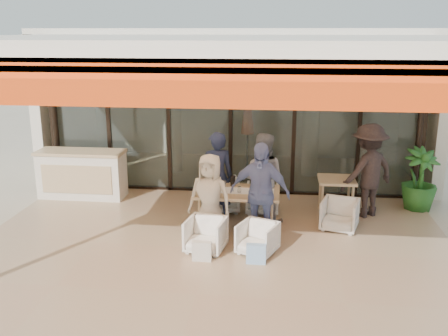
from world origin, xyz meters
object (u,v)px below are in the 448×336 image
Objects in this scene: host_counter at (82,174)px; diner_periwinkle at (260,193)px; chair_far_left at (220,193)px; side_table at (337,184)px; chair_far_right at (262,197)px; potted_palm at (419,180)px; diner_grey at (262,178)px; diner_navy at (217,177)px; diner_cream at (210,198)px; standing_woman at (368,171)px; chair_near_left at (206,233)px; dining_table at (236,194)px; side_chair at (340,213)px; chair_near_right at (258,237)px.

diner_periwinkle reaches higher than host_counter.
chair_far_left is 0.99× the size of side_table.
potted_palm reaches higher than chair_far_right.
diner_grey is at bearing -161.56° from potted_palm.
side_table reaches higher than chair_far_left.
diner_navy is 1.36× the size of potted_palm.
diner_cream is 0.83× the size of standing_woman.
chair_far_right is 2.08m from chair_near_left.
chair_far_left is 0.43× the size of diner_navy.
potted_palm is at bearing 22.74° from dining_table.
side_chair is (1.41, -0.23, -0.54)m from diner_grey.
dining_table is 0.64m from diner_grey.
dining_table is 1.12m from chair_near_right.
diner_navy is 0.84m from diner_grey.
diner_cream is at bearing -147.86° from side_table.
host_counter is 2.87× the size of chair_far_right.
diner_periwinkle is (0.43, -0.46, 0.18)m from dining_table.
dining_table reaches higher than side_chair.
chair_far_right reaches higher than chair_near_right.
side_chair is at bearing 6.51° from dining_table.
side_chair is (2.25, 1.17, 0.01)m from chair_near_left.
chair_near_right is 1.51m from diner_grey.
dining_table is 0.88× the size of diner_navy.
dining_table reaches higher than chair_near_right.
potted_palm is (3.08, 2.43, 0.34)m from chair_near_right.
host_counter is at bearing 170.35° from chair_near_right.
diner_grey is at bearing -173.76° from side_chair.
standing_woman reaches higher than chair_near_left.
diner_periwinkle is at bearing 115.10° from diner_navy.
chair_far_right is (0.84, 0.00, -0.05)m from chair_far_left.
diner_navy is 0.94× the size of standing_woman.
diner_periwinkle is at bearing 11.38° from diner_cream.
host_counter is at bearing -21.19° from chair_far_left.
chair_near_right is 1.83m from side_chair.
diner_cream reaches higher than host_counter.
chair_near_left is at bearing 72.07° from diner_navy.
standing_woman is at bearing 1.39° from side_table.
side_chair is (2.25, 0.67, -0.44)m from diner_cream.
standing_woman is at bearing 168.25° from chair_far_left.
side_chair is (1.84, 0.21, -0.37)m from dining_table.
diner_periwinkle is (0.00, -0.90, 0.01)m from diner_grey.
side_table reaches higher than chair_near_right.
diner_periwinkle is 2.45m from standing_woman.
diner_navy reaches higher than chair_near_right.
chair_near_right is 3.94m from potted_palm.
chair_near_left reaches higher than chair_near_right.
diner_periwinkle reaches higher than diner_grey.
diner_grey is 0.98× the size of diner_periwinkle.
dining_table is at bearing 54.32° from diner_grey.
chair_near_left is 0.36× the size of diner_periwinkle.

